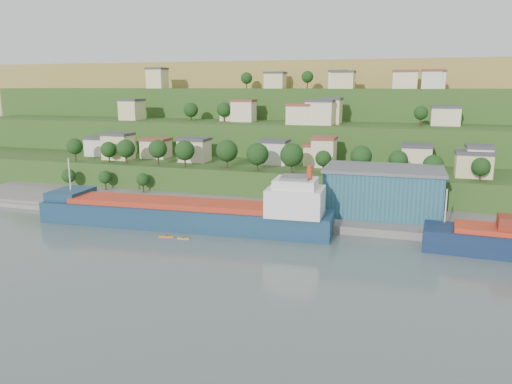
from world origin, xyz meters
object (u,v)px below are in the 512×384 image
at_px(warehouse, 383,191).
at_px(caravan, 64,197).
at_px(cargo_ship_near, 192,215).
at_px(kayak_orange, 166,236).

distance_m(warehouse, caravan, 94.93).
relative_size(cargo_ship_near, kayak_orange, 21.72).
bearing_deg(caravan, kayak_orange, -41.39).
bearing_deg(cargo_ship_near, kayak_orange, -106.93).
distance_m(warehouse, kayak_orange, 58.68).
relative_size(warehouse, kayak_orange, 8.71).
bearing_deg(kayak_orange, cargo_ship_near, 60.81).
bearing_deg(kayak_orange, warehouse, 16.94).
bearing_deg(cargo_ship_near, caravan, 165.06).
height_order(cargo_ship_near, kayak_orange, cargo_ship_near).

